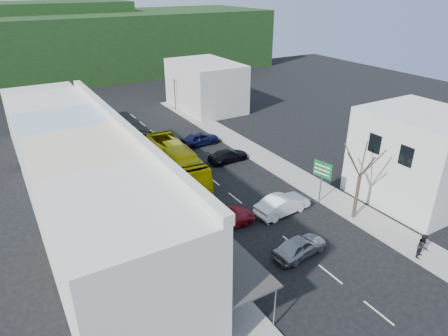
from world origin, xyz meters
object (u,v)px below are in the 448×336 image
Objects in this scene: car_red at (224,218)px; direction_sign at (321,182)px; traffic_signal at (175,94)px; pedestrian_left at (185,229)px; pedestrian_right at (423,247)px; street_tree at (360,176)px; car_silver at (300,247)px; bus at (176,163)px; car_white at (282,206)px.

car_red is 9.28m from direction_sign.
traffic_signal reaches higher than car_red.
car_red is at bearing -65.77° from pedestrian_left.
street_tree is at bearing 75.76° from pedestrian_right.
car_silver is at bearing -150.32° from car_red.
street_tree reaches higher than bus.
pedestrian_left is at bearing 164.16° from direction_sign.
car_white is 5.25m from car_red.
bus is 14.12m from direction_sign.
pedestrian_right is at bearing -108.48° from pedestrian_left.
bus is 11.87m from car_white.
street_tree is at bearing -109.22° from car_red.
pedestrian_left is 1.00× the size of pedestrian_right.
direction_sign is (-0.70, 9.56, 1.01)m from pedestrian_right.
car_silver and car_white have the same top height.
traffic_signal is (-0.08, 41.61, 1.40)m from pedestrian_right.
pedestrian_right is (13.38, -10.44, 0.00)m from pedestrian_left.
bus reaches higher than car_white.
street_tree is (0.63, -3.40, 1.87)m from direction_sign.
traffic_signal is (-0.01, 35.45, -1.48)m from street_tree.
bus is at bearing 99.57° from pedestrian_right.
car_red is at bearing 154.82° from street_tree.
bus is 10.99m from pedestrian_left.
bus is 6.82× the size of pedestrian_right.
direction_sign is at bearing 79.32° from pedestrian_right.
pedestrian_right is at bearing 96.74° from traffic_signal.
direction_sign is at bearing -98.91° from car_white.
street_tree reaches higher than traffic_signal.
street_tree is (13.31, -4.28, 2.87)m from pedestrian_left.
street_tree is (9.74, -4.58, 3.17)m from car_red.
street_tree reaches higher than car_red.
traffic_signal is at bearing -3.63° from pedestrian_left.
car_red is 11.22m from street_tree.
car_silver is 1.10× the size of direction_sign.
street_tree reaches higher than direction_sign.
street_tree is (4.57, -3.67, 3.17)m from car_white.
direction_sign is at bearing -74.50° from pedestrian_left.
car_red is 1.15× the size of direction_sign.
traffic_signal is at bearing 77.04° from direction_sign.
pedestrian_left is at bearing 127.16° from pedestrian_right.
pedestrian_right is at bearing -159.75° from car_white.
car_red is (-2.67, 6.07, 0.00)m from car_silver.
car_white is 10.87m from pedestrian_right.
pedestrian_left is at bearing -106.96° from bus.
pedestrian_left and pedestrian_right have the same top height.
street_tree is at bearing -85.23° from car_silver.
bus reaches higher than pedestrian_right.
car_silver is 37.65m from traffic_signal.
car_silver is 0.92× the size of traffic_signal.
traffic_signal reaches higher than direction_sign.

